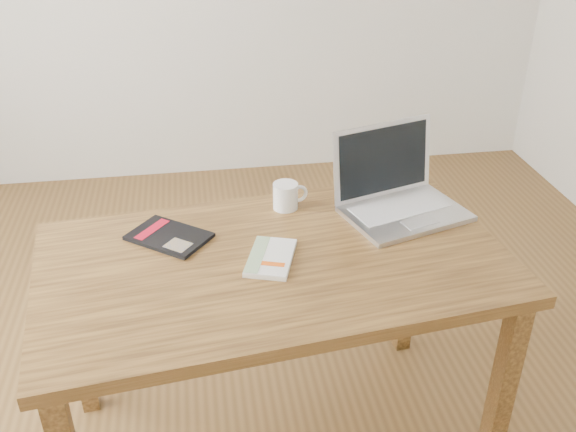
{
  "coord_description": "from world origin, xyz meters",
  "views": [
    {
      "loc": [
        -0.14,
        -1.74,
        1.77
      ],
      "look_at": [
        0.11,
        -0.14,
        0.85
      ],
      "focal_mm": 40.0,
      "sensor_mm": 36.0,
      "label": 1
    }
  ],
  "objects": [
    {
      "name": "laptop",
      "position": [
        0.5,
        0.03,
        0.81
      ],
      "size": [
        0.44,
        0.39,
        0.26
      ],
      "rotation": [
        0.0,
        0.0,
        0.3
      ],
      "color": "silver",
      "rests_on": "desk"
    },
    {
      "name": "white_guidebook",
      "position": [
        0.05,
        -0.21,
        0.76
      ],
      "size": [
        0.18,
        0.23,
        0.02
      ],
      "rotation": [
        0.0,
        0.0,
        -0.32
      ],
      "color": "silver",
      "rests_on": "desk"
    },
    {
      "name": "black_guidebook",
      "position": [
        -0.24,
        -0.04,
        0.76
      ],
      "size": [
        0.28,
        0.27,
        0.01
      ],
      "rotation": [
        0.0,
        0.0,
        0.91
      ],
      "color": "black",
      "rests_on": "desk"
    },
    {
      "name": "desk",
      "position": [
        0.06,
        -0.2,
        0.66
      ],
      "size": [
        1.43,
        0.92,
        0.75
      ],
      "rotation": [
        0.0,
        0.0,
        0.12
      ],
      "color": "brown",
      "rests_on": "ground"
    },
    {
      "name": "room",
      "position": [
        -0.07,
        0.0,
        1.36
      ],
      "size": [
        4.04,
        4.04,
        2.7
      ],
      "color": "brown",
      "rests_on": "ground"
    },
    {
      "name": "coffee_mug",
      "position": [
        0.14,
        0.09,
        0.8
      ],
      "size": [
        0.12,
        0.08,
        0.09
      ],
      "rotation": [
        0.0,
        0.0,
        0.19
      ],
      "color": "white",
      "rests_on": "desk"
    }
  ]
}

